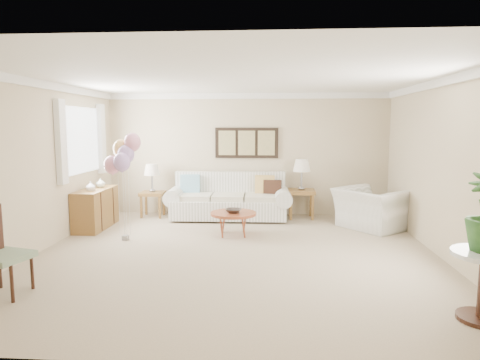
% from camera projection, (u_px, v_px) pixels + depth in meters
% --- Properties ---
extents(ground_plane, '(6.00, 6.00, 0.00)m').
position_uv_depth(ground_plane, '(236.00, 254.00, 6.40)').
color(ground_plane, tan).
extents(room_shell, '(6.04, 6.04, 2.60)m').
position_uv_depth(room_shell, '(229.00, 145.00, 6.29)').
color(room_shell, tan).
rests_on(room_shell, ground).
extents(wall_art_triptych, '(1.35, 0.06, 0.65)m').
position_uv_depth(wall_art_triptych, '(247.00, 143.00, 9.14)').
color(wall_art_triptych, black).
rests_on(wall_art_triptych, ground).
extents(sofa, '(2.58, 1.00, 0.95)m').
position_uv_depth(sofa, '(229.00, 201.00, 8.87)').
color(sofa, white).
rests_on(sofa, ground).
extents(end_table_left, '(0.49, 0.44, 0.53)m').
position_uv_depth(end_table_left, '(153.00, 196.00, 9.02)').
color(end_table_left, brown).
rests_on(end_table_left, ground).
extents(end_table_right, '(0.55, 0.50, 0.60)m').
position_uv_depth(end_table_right, '(301.00, 194.00, 8.88)').
color(end_table_right, brown).
rests_on(end_table_right, ground).
extents(lamp_left, '(0.33, 0.33, 0.59)m').
position_uv_depth(lamp_left, '(152.00, 171.00, 8.95)').
color(lamp_left, gray).
rests_on(lamp_left, end_table_left).
extents(lamp_right, '(0.36, 0.36, 0.63)m').
position_uv_depth(lamp_right, '(302.00, 166.00, 8.80)').
color(lamp_right, gray).
rests_on(lamp_right, end_table_right).
extents(coffee_table, '(0.81, 0.81, 0.41)m').
position_uv_depth(coffee_table, '(233.00, 214.00, 7.49)').
color(coffee_table, brown).
rests_on(coffee_table, ground).
extents(decor_bowl, '(0.30, 0.30, 0.07)m').
position_uv_depth(decor_bowl, '(233.00, 211.00, 7.45)').
color(decor_bowl, '#302823').
rests_on(decor_bowl, coffee_table).
extents(armchair, '(1.51, 1.54, 0.75)m').
position_uv_depth(armchair, '(371.00, 209.00, 7.97)').
color(armchair, white).
rests_on(armchair, ground).
extents(credenza, '(0.46, 1.20, 0.74)m').
position_uv_depth(credenza, '(96.00, 209.00, 8.03)').
color(credenza, brown).
rests_on(credenza, ground).
extents(vase_white, '(0.22, 0.22, 0.17)m').
position_uv_depth(vase_white, '(91.00, 186.00, 7.74)').
color(vase_white, silver).
rests_on(vase_white, credenza).
extents(vase_sage, '(0.20, 0.20, 0.18)m').
position_uv_depth(vase_sage, '(101.00, 183.00, 8.19)').
color(vase_sage, beige).
rests_on(vase_sage, credenza).
extents(balloon_cluster, '(0.60, 0.50, 1.80)m').
position_uv_depth(balloon_cluster, '(123.00, 155.00, 7.02)').
color(balloon_cluster, gray).
rests_on(balloon_cluster, ground).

